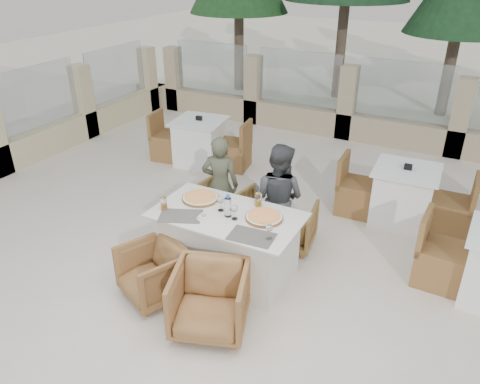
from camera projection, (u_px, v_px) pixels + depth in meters
The scene contains 24 objects.
ground at pixel (224, 266), 5.47m from camera, with size 80.00×80.00×0.00m, color beige.
sand_patch at pixel (420, 55), 16.46m from camera, with size 30.00×16.00×0.01m, color #F8ECCB.
perimeter_wall_far at pixel (348, 97), 8.87m from camera, with size 10.00×0.34×1.60m, color tan, non-canonical shape.
perimeter_wall_left at pixel (41, 111), 8.14m from camera, with size 0.34×7.00×1.60m, color #C8BA8D, non-canonical shape.
dining_table at pixel (227, 244), 5.19m from camera, with size 1.60×0.90×0.77m, color beige, non-canonical shape.
placemat_near_left at pixel (181, 216), 4.97m from camera, with size 0.45×0.30×0.00m, color #5C554E.
placemat_near_right at pixel (252, 236), 4.61m from camera, with size 0.45×0.30×0.00m, color #544F48.
pizza_left at pixel (200, 197), 5.29m from camera, with size 0.41×0.41×0.05m, color orange.
pizza_right at pixel (264, 217), 4.91m from camera, with size 0.40×0.40×0.05m, color #F55921.
water_bottle at pixel (228, 206), 4.91m from camera, with size 0.07×0.07×0.26m, color #C2E7FF.
wine_glass_centre at pixel (221, 203), 5.04m from camera, with size 0.08×0.08×0.18m, color white, non-canonical shape.
wine_glass_near at pixel (235, 211), 4.88m from camera, with size 0.08×0.08×0.18m, color white, non-canonical shape.
wine_glass_corner at pixel (270, 231), 4.54m from camera, with size 0.08×0.08×0.18m, color silver, non-canonical shape.
beer_glass_left at pixel (164, 203), 5.08m from camera, with size 0.07×0.07×0.14m, color orange.
beer_glass_right at pixel (258, 200), 5.14m from camera, with size 0.08×0.08×0.15m, color gold.
olive_dish at pixel (204, 217), 4.92m from camera, with size 0.11×0.11×0.04m, color silver, non-canonical shape.
armchair_far_left at pixel (224, 203), 6.21m from camera, with size 0.63×0.65×0.59m, color olive.
armchair_far_right at pixel (290, 225), 5.76m from camera, with size 0.60×0.62×0.56m, color brown.
armchair_near_left at pixel (154, 272), 4.89m from camera, with size 0.62×0.64×0.58m, color brown.
armchair_near_right at pixel (210, 300), 4.45m from camera, with size 0.70×0.72×0.65m, color olive.
diner_left at pixel (220, 185), 5.91m from camera, with size 0.47×0.31×1.29m, color #464A36.
diner_right at pixel (278, 198), 5.53m from camera, with size 0.66×0.52×1.36m, color #3B3E40.
bg_table_a at pixel (200, 142), 7.95m from camera, with size 1.64×0.82×0.77m, color white, non-canonical shape.
bg_table_b at pixel (403, 196), 6.21m from camera, with size 1.64×0.82×0.77m, color white, non-canonical shape.
Camera 1 is at (2.25, -3.85, 3.29)m, focal length 35.00 mm.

